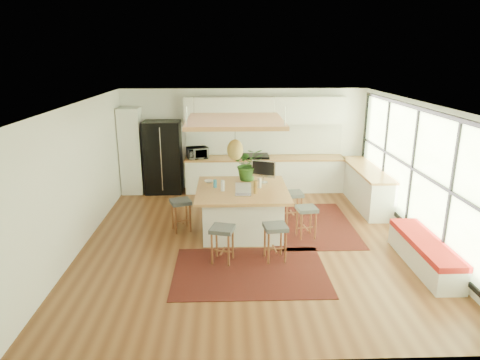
{
  "coord_description": "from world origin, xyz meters",
  "views": [
    {
      "loc": [
        -0.47,
        -7.79,
        3.57
      ],
      "look_at": [
        -0.2,
        0.5,
        1.1
      ],
      "focal_mm": 31.84,
      "sensor_mm": 36.0,
      "label": 1
    }
  ],
  "objects_px": {
    "island": "(242,210)",
    "monitor": "(263,171)",
    "stool_right_front": "(306,221)",
    "stool_left_side": "(181,214)",
    "stool_near_left": "(222,243)",
    "stool_right_back": "(292,207)",
    "island_plant": "(248,167)",
    "laptop": "(243,189)",
    "microwave": "(198,152)",
    "stool_near_right": "(275,241)",
    "fridge": "(163,158)"
  },
  "relations": [
    {
      "from": "island",
      "to": "stool_left_side",
      "type": "height_order",
      "value": "island"
    },
    {
      "from": "stool_near_left",
      "to": "island_plant",
      "type": "distance_m",
      "value": 2.25
    },
    {
      "from": "island_plant",
      "to": "fridge",
      "type": "bearing_deg",
      "value": 135.36
    },
    {
      "from": "laptop",
      "to": "microwave",
      "type": "height_order",
      "value": "microwave"
    },
    {
      "from": "stool_near_right",
      "to": "monitor",
      "type": "distance_m",
      "value": 1.92
    },
    {
      "from": "microwave",
      "to": "stool_near_right",
      "type": "bearing_deg",
      "value": -86.37
    },
    {
      "from": "stool_right_back",
      "to": "monitor",
      "type": "distance_m",
      "value": 1.06
    },
    {
      "from": "stool_right_back",
      "to": "monitor",
      "type": "height_order",
      "value": "monitor"
    },
    {
      "from": "fridge",
      "to": "monitor",
      "type": "xyz_separation_m",
      "value": [
        2.45,
        -2.34,
        0.26
      ]
    },
    {
      "from": "laptop",
      "to": "microwave",
      "type": "relative_size",
      "value": 0.62
    },
    {
      "from": "fridge",
      "to": "island_plant",
      "type": "xyz_separation_m",
      "value": [
        2.13,
        -2.11,
        0.28
      ]
    },
    {
      "from": "stool_right_back",
      "to": "laptop",
      "type": "height_order",
      "value": "laptop"
    },
    {
      "from": "stool_near_left",
      "to": "monitor",
      "type": "height_order",
      "value": "monitor"
    },
    {
      "from": "stool_near_left",
      "to": "stool_right_back",
      "type": "relative_size",
      "value": 0.96
    },
    {
      "from": "microwave",
      "to": "stool_right_back",
      "type": "bearing_deg",
      "value": -63.72
    },
    {
      "from": "island_plant",
      "to": "stool_right_front",
      "type": "bearing_deg",
      "value": -41.57
    },
    {
      "from": "stool_left_side",
      "to": "island_plant",
      "type": "height_order",
      "value": "island_plant"
    },
    {
      "from": "stool_right_back",
      "to": "stool_left_side",
      "type": "bearing_deg",
      "value": -170.98
    },
    {
      "from": "stool_right_back",
      "to": "stool_left_side",
      "type": "xyz_separation_m",
      "value": [
        -2.39,
        -0.38,
        0.0
      ]
    },
    {
      "from": "stool_right_front",
      "to": "stool_left_side",
      "type": "xyz_separation_m",
      "value": [
        -2.54,
        0.44,
        0.0
      ]
    },
    {
      "from": "microwave",
      "to": "island",
      "type": "bearing_deg",
      "value": -86.57
    },
    {
      "from": "laptop",
      "to": "monitor",
      "type": "bearing_deg",
      "value": 63.24
    },
    {
      "from": "stool_near_left",
      "to": "island_plant",
      "type": "xyz_separation_m",
      "value": [
        0.55,
        2.0,
        0.85
      ]
    },
    {
      "from": "stool_right_front",
      "to": "microwave",
      "type": "height_order",
      "value": "microwave"
    },
    {
      "from": "fridge",
      "to": "laptop",
      "type": "relative_size",
      "value": 5.77
    },
    {
      "from": "stool_left_side",
      "to": "microwave",
      "type": "relative_size",
      "value": 1.26
    },
    {
      "from": "stool_right_front",
      "to": "island_plant",
      "type": "distance_m",
      "value": 1.72
    },
    {
      "from": "island_plant",
      "to": "laptop",
      "type": "bearing_deg",
      "value": -98.22
    },
    {
      "from": "stool_right_front",
      "to": "island_plant",
      "type": "height_order",
      "value": "island_plant"
    },
    {
      "from": "stool_near_left",
      "to": "monitor",
      "type": "distance_m",
      "value": 2.14
    },
    {
      "from": "monitor",
      "to": "island_plant",
      "type": "xyz_separation_m",
      "value": [
        -0.31,
        0.23,
        0.02
      ]
    },
    {
      "from": "monitor",
      "to": "island_plant",
      "type": "height_order",
      "value": "island_plant"
    },
    {
      "from": "stool_near_right",
      "to": "microwave",
      "type": "distance_m",
      "value": 4.37
    },
    {
      "from": "stool_near_left",
      "to": "laptop",
      "type": "bearing_deg",
      "value": 67.44
    },
    {
      "from": "island",
      "to": "stool_near_right",
      "type": "height_order",
      "value": "island"
    },
    {
      "from": "island",
      "to": "microwave",
      "type": "bearing_deg",
      "value": 111.72
    },
    {
      "from": "stool_near_left",
      "to": "stool_left_side",
      "type": "bearing_deg",
      "value": 121.04
    },
    {
      "from": "stool_near_right",
      "to": "stool_left_side",
      "type": "xyz_separation_m",
      "value": [
        -1.81,
        1.39,
        0.0
      ]
    },
    {
      "from": "stool_near_right",
      "to": "stool_right_front",
      "type": "bearing_deg",
      "value": 52.5
    },
    {
      "from": "stool_near_right",
      "to": "stool_left_side",
      "type": "distance_m",
      "value": 2.28
    },
    {
      "from": "stool_near_left",
      "to": "island_plant",
      "type": "relative_size",
      "value": 0.93
    },
    {
      "from": "stool_left_side",
      "to": "laptop",
      "type": "distance_m",
      "value": 1.53
    },
    {
      "from": "island",
      "to": "island_plant",
      "type": "relative_size",
      "value": 2.59
    },
    {
      "from": "microwave",
      "to": "stool_near_left",
      "type": "bearing_deg",
      "value": -98.88
    },
    {
      "from": "stool_right_front",
      "to": "stool_right_back",
      "type": "bearing_deg",
      "value": 100.75
    },
    {
      "from": "island",
      "to": "laptop",
      "type": "relative_size",
      "value": 5.6
    },
    {
      "from": "stool_right_front",
      "to": "laptop",
      "type": "bearing_deg",
      "value": -178.46
    },
    {
      "from": "fridge",
      "to": "stool_left_side",
      "type": "height_order",
      "value": "fridge"
    },
    {
      "from": "stool_near_left",
      "to": "stool_right_back",
      "type": "distance_m",
      "value": 2.37
    },
    {
      "from": "island",
      "to": "monitor",
      "type": "xyz_separation_m",
      "value": [
        0.47,
        0.41,
        0.72
      ]
    }
  ]
}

